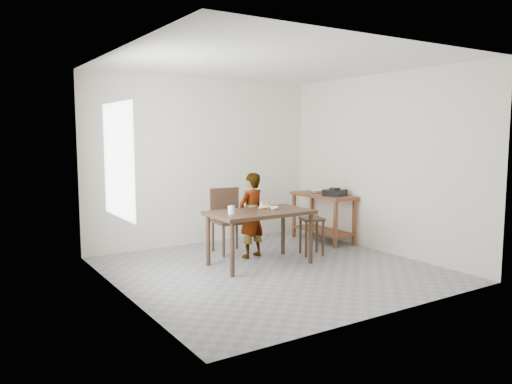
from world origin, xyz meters
TOP-DOWN VIEW (x-y plane):
  - floor at (0.00, 0.00)m, footprint 4.00×4.00m
  - ceiling at (0.00, 0.00)m, footprint 4.00×4.00m
  - wall_back at (0.00, 2.02)m, footprint 4.00×0.04m
  - wall_front at (0.00, -2.02)m, footprint 4.00×0.04m
  - wall_left at (-2.02, 0.00)m, footprint 0.04×4.00m
  - wall_right at (2.02, 0.00)m, footprint 0.04×4.00m
  - window_pane at (-1.97, 0.20)m, footprint 0.02×1.10m
  - dining_table at (0.00, 0.30)m, footprint 1.40×0.80m
  - prep_counter at (1.72, 1.00)m, footprint 0.50×1.20m
  - child at (0.12, 0.71)m, footprint 0.51×0.40m
  - dining_chair at (-0.00, 1.12)m, footprint 0.51×0.51m
  - stool at (0.95, 0.35)m, footprint 0.41×0.41m
  - glass_tumbler at (-0.47, 0.26)m, footprint 0.09×0.09m
  - small_bowl at (0.23, 0.30)m, footprint 0.13×0.13m
  - banana at (0.15, 0.41)m, footprint 0.22×0.19m
  - serving_bowl at (1.71, 1.19)m, footprint 0.28×0.28m
  - gas_burner at (1.72, 0.72)m, footprint 0.38×0.38m

SIDE VIEW (x-z plane):
  - floor at x=0.00m, z-range -0.04..0.00m
  - stool at x=0.95m, z-range 0.00..0.56m
  - dining_table at x=0.00m, z-range 0.00..0.75m
  - prep_counter at x=1.72m, z-range 0.00..0.80m
  - dining_chair at x=0.00m, z-range 0.00..0.97m
  - child at x=0.12m, z-range 0.00..1.24m
  - small_bowl at x=0.23m, z-range 0.75..0.79m
  - banana at x=0.15m, z-range 0.75..0.82m
  - glass_tumbler at x=-0.47m, z-range 0.75..0.86m
  - serving_bowl at x=1.71m, z-range 0.80..0.85m
  - gas_burner at x=1.72m, z-range 0.80..0.90m
  - wall_back at x=0.00m, z-range 0.00..2.70m
  - wall_front at x=0.00m, z-range 0.00..2.70m
  - wall_left at x=-2.02m, z-range 0.00..2.70m
  - wall_right at x=2.02m, z-range 0.00..2.70m
  - window_pane at x=-1.97m, z-range 0.85..2.15m
  - ceiling at x=0.00m, z-range 2.70..2.74m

